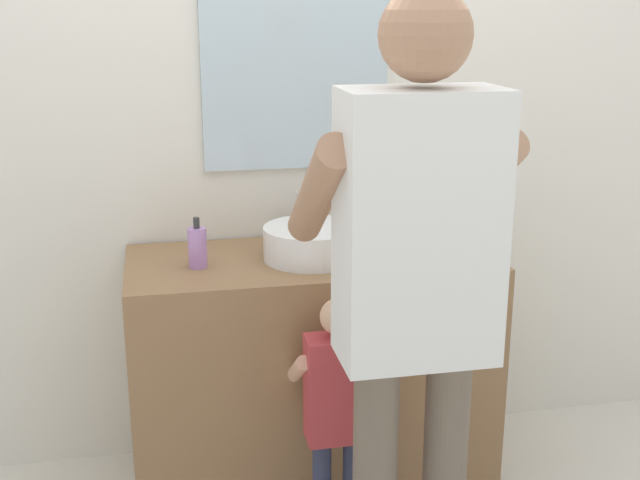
% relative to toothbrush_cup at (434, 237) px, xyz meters
% --- Properties ---
extents(back_wall, '(4.40, 0.10, 2.70)m').
position_rel_toothbrush_cup_xyz_m(back_wall, '(-0.42, 0.35, 0.47)').
color(back_wall, silver).
rests_on(back_wall, ground).
extents(vanity_cabinet, '(1.22, 0.54, 0.83)m').
position_rel_toothbrush_cup_xyz_m(vanity_cabinet, '(-0.42, 0.03, -0.47)').
color(vanity_cabinet, olive).
rests_on(vanity_cabinet, ground).
extents(sink_basin, '(0.32, 0.32, 0.11)m').
position_rel_toothbrush_cup_xyz_m(sink_basin, '(-0.42, 0.01, 0.00)').
color(sink_basin, white).
rests_on(sink_basin, vanity_cabinet).
extents(faucet, '(0.18, 0.14, 0.18)m').
position_rel_toothbrush_cup_xyz_m(faucet, '(-0.42, 0.21, 0.03)').
color(faucet, '#B7BABF').
rests_on(faucet, vanity_cabinet).
extents(toothbrush_cup, '(0.07, 0.07, 0.21)m').
position_rel_toothbrush_cup_xyz_m(toothbrush_cup, '(0.00, 0.00, 0.00)').
color(toothbrush_cup, '#4C8EB2').
rests_on(toothbrush_cup, vanity_cabinet).
extents(soap_bottle, '(0.06, 0.06, 0.16)m').
position_rel_toothbrush_cup_xyz_m(soap_bottle, '(-0.79, -0.00, 0.01)').
color(soap_bottle, '#B27FC6').
rests_on(soap_bottle, vanity_cabinet).
extents(child_toddler, '(0.25, 0.25, 0.83)m').
position_rel_toothbrush_cup_xyz_m(child_toddler, '(-0.42, -0.37, -0.39)').
color(child_toddler, '#2D334C').
rests_on(child_toddler, ground).
extents(adult_parent, '(0.52, 0.55, 1.68)m').
position_rel_toothbrush_cup_xyz_m(adult_parent, '(-0.29, -0.68, 0.13)').
color(adult_parent, '#6B5B4C').
rests_on(adult_parent, ground).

